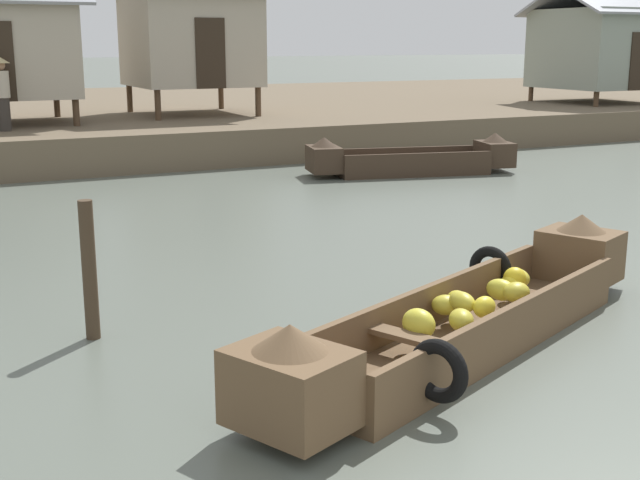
# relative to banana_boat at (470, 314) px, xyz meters

# --- Properties ---
(ground_plane) EXTENTS (300.00, 300.00, 0.00)m
(ground_plane) POSITION_rel_banana_boat_xyz_m (-1.16, 5.69, -0.31)
(ground_plane) COLOR #596056
(riverbank_strip) EXTENTS (160.00, 20.00, 0.87)m
(riverbank_strip) POSITION_rel_banana_boat_xyz_m (-1.16, 21.96, 0.12)
(riverbank_strip) COLOR brown
(riverbank_strip) RESTS_ON ground
(banana_boat) EXTENTS (5.63, 3.14, 0.89)m
(banana_boat) POSITION_rel_banana_boat_xyz_m (0.00, 0.00, 0.00)
(banana_boat) COLOR brown
(banana_boat) RESTS_ON ground
(fishing_skiff_distant) EXTENTS (4.70, 1.98, 0.86)m
(fishing_skiff_distant) POSITION_rel_banana_boat_xyz_m (5.29, 9.45, -0.00)
(fishing_skiff_distant) COLOR #3D2D21
(fishing_skiff_distant) RESTS_ON ground
(stilt_house_mid_right) EXTENTS (3.89, 3.89, 4.30)m
(stilt_house_mid_right) POSITION_rel_banana_boat_xyz_m (2.63, 16.78, 2.73)
(stilt_house_mid_right) COLOR #4C3826
(stilt_house_mid_right) RESTS_ON riverbank_strip
(stilt_house_right) EXTENTS (4.08, 4.00, 3.86)m
(stilt_house_right) POSITION_rel_banana_boat_xyz_m (16.33, 15.39, 2.38)
(stilt_house_right) COLOR #4C3826
(stilt_house_right) RESTS_ON riverbank_strip
(vendor_person) EXTENTS (0.44, 0.44, 1.66)m
(vendor_person) POSITION_rel_banana_boat_xyz_m (-2.63, 14.21, 1.48)
(vendor_person) COLOR #332D28
(vendor_person) RESTS_ON riverbank_strip
(mooring_post) EXTENTS (0.14, 0.14, 1.39)m
(mooring_post) POSITION_rel_banana_boat_xyz_m (-3.21, 1.80, 0.38)
(mooring_post) COLOR #423323
(mooring_post) RESTS_ON ground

